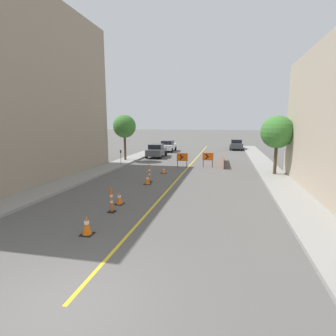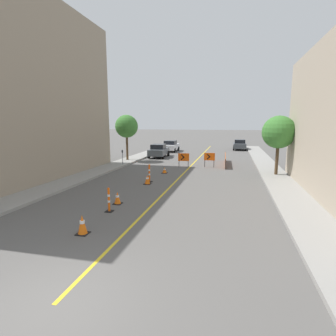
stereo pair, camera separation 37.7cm
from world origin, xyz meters
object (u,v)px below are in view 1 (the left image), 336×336
object	(u,v)px
parking_meter_far_curb	(121,154)
traffic_cone_nearest	(87,225)
traffic_cone_second	(119,198)
arrow_barricade_primary	(182,158)
parked_car_curb_near	(156,151)
delineator_post_rear	(149,174)
parked_car_curb_mid	(168,146)
traffic_cone_third	(148,180)
street_tree_left_near	(124,127)
delineator_post_front	(111,202)
traffic_cone_fourth	(164,170)
arrow_barricade_secondary	(208,157)
parked_car_curb_far	(236,144)
street_tree_right_near	(277,132)

from	to	relation	value
parking_meter_far_curb	traffic_cone_nearest	bearing A→B (deg)	-71.83
traffic_cone_second	arrow_barricade_primary	distance (m)	11.93
parking_meter_far_curb	parked_car_curb_near	bearing A→B (deg)	77.46
delineator_post_rear	parked_car_curb_mid	world-z (taller)	parked_car_curb_mid
traffic_cone_third	traffic_cone_second	bearing A→B (deg)	-91.25
traffic_cone_second	parked_car_curb_near	size ratio (longest dim) A/B	0.15
parked_car_curb_near	street_tree_left_near	size ratio (longest dim) A/B	0.91
delineator_post_front	parked_car_curb_mid	size ratio (longest dim) A/B	0.27
traffic_cone_nearest	street_tree_left_near	size ratio (longest dim) A/B	0.16
arrow_barricade_primary	street_tree_left_near	world-z (taller)	street_tree_left_near
traffic_cone_nearest	parked_car_curb_mid	world-z (taller)	parked_car_curb_mid
traffic_cone_fourth	delineator_post_rear	distance (m)	3.43
traffic_cone_third	parking_meter_far_curb	xyz separation A→B (m)	(-4.71, 6.63, 0.84)
traffic_cone_nearest	arrow_barricade_primary	distance (m)	15.63
traffic_cone_third	parked_car_curb_mid	distance (m)	20.60
traffic_cone_second	arrow_barricade_secondary	xyz separation A→B (m)	(3.58, 12.53, 0.62)
arrow_barricade_secondary	parked_car_curb_near	size ratio (longest dim) A/B	0.31
traffic_cone_third	arrow_barricade_secondary	distance (m)	8.71
traffic_cone_third	arrow_barricade_secondary	world-z (taller)	arrow_barricade_secondary
traffic_cone_fourth	arrow_barricade_primary	xyz separation A→B (m)	(1.01, 3.18, 0.68)
parking_meter_far_curb	traffic_cone_third	bearing A→B (deg)	-54.62
traffic_cone_third	parked_car_curb_far	distance (m)	26.09
arrow_barricade_secondary	parking_meter_far_curb	size ratio (longest dim) A/B	0.96
street_tree_right_near	traffic_cone_nearest	bearing A→B (deg)	-123.42
parking_meter_far_curb	street_tree_left_near	world-z (taller)	street_tree_left_near
delineator_post_front	traffic_cone_nearest	bearing A→B (deg)	-86.18
parked_car_curb_near	delineator_post_rear	bearing A→B (deg)	-80.22
traffic_cone_fourth	arrow_barricade_secondary	world-z (taller)	arrow_barricade_secondary
traffic_cone_fourth	arrow_barricade_secondary	size ratio (longest dim) A/B	0.36
traffic_cone_third	parked_car_curb_near	bearing A→B (deg)	102.73
parked_car_curb_near	street_tree_right_near	xyz separation A→B (m)	(12.03, -8.89, 2.62)
parked_car_curb_near	street_tree_right_near	world-z (taller)	street_tree_right_near
traffic_cone_fourth	parked_car_curb_mid	xyz separation A→B (m)	(-3.32, 16.25, 0.56)
traffic_cone_fourth	arrow_barricade_primary	distance (m)	3.40
delineator_post_rear	street_tree_left_near	distance (m)	11.03
traffic_cone_nearest	arrow_barricade_primary	xyz separation A→B (m)	(0.95, 15.59, 0.55)
parked_car_curb_far	parking_meter_far_curb	world-z (taller)	parked_car_curb_far
delineator_post_front	parking_meter_far_curb	bearing A→B (deg)	110.90
delineator_post_rear	parked_car_curb_far	distance (m)	25.44
traffic_cone_nearest	parking_meter_far_curb	xyz separation A→B (m)	(-4.91, 14.95, 0.79)
traffic_cone_nearest	traffic_cone_second	bearing A→B (deg)	94.50
delineator_post_rear	street_tree_left_near	world-z (taller)	street_tree_left_near
parked_car_curb_mid	traffic_cone_fourth	bearing A→B (deg)	-79.05
traffic_cone_second	arrow_barricade_primary	world-z (taller)	arrow_barricade_primary
delineator_post_rear	street_tree_left_near	xyz separation A→B (m)	(-5.43, 9.05, 3.18)
delineator_post_rear	arrow_barricade_secondary	world-z (taller)	arrow_barricade_secondary
traffic_cone_fourth	parked_car_curb_near	bearing A→B (deg)	108.55
arrow_barricade_primary	parked_car_curb_far	xyz separation A→B (m)	(5.43, 17.97, -0.12)
delineator_post_front	parked_car_curb_mid	xyz separation A→B (m)	(-3.21, 26.12, 0.30)
traffic_cone_fourth	parked_car_curb_near	distance (m)	10.24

